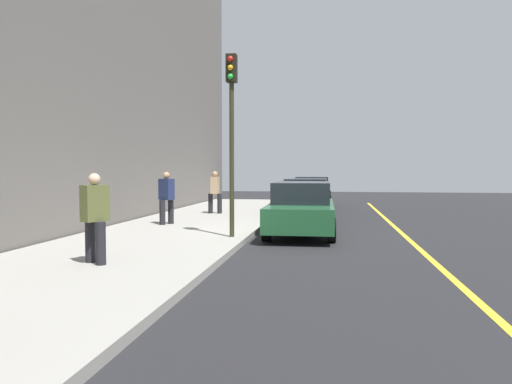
{
  "coord_description": "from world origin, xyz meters",
  "views": [
    {
      "loc": [
        13.95,
        1.13,
        1.87
      ],
      "look_at": [
        0.48,
        -0.95,
        1.25
      ],
      "focal_mm": 34.2,
      "sensor_mm": 36.0,
      "label": 1
    }
  ],
  "objects_px": {
    "traffic_light_pole": "(232,115)",
    "pedestrian_navy_coat": "(167,196)",
    "pedestrian_olive_coat": "(95,216)",
    "parked_car_navy": "(306,198)",
    "parked_car_black": "(312,192)",
    "parked_car_green": "(302,208)",
    "pedestrian_tan_coat": "(215,191)"
  },
  "relations": [
    {
      "from": "parked_car_black",
      "to": "parked_car_navy",
      "type": "relative_size",
      "value": 1.07
    },
    {
      "from": "parked_car_black",
      "to": "parked_car_green",
      "type": "relative_size",
      "value": 0.93
    },
    {
      "from": "parked_car_black",
      "to": "traffic_light_pole",
      "type": "distance_m",
      "value": 12.9
    },
    {
      "from": "pedestrian_navy_coat",
      "to": "pedestrian_olive_coat",
      "type": "relative_size",
      "value": 1.0
    },
    {
      "from": "parked_car_navy",
      "to": "traffic_light_pole",
      "type": "bearing_deg",
      "value": -12.14
    },
    {
      "from": "parked_car_green",
      "to": "pedestrian_navy_coat",
      "type": "distance_m",
      "value": 4.34
    },
    {
      "from": "parked_car_black",
      "to": "parked_car_green",
      "type": "height_order",
      "value": "same"
    },
    {
      "from": "traffic_light_pole",
      "to": "pedestrian_navy_coat",
      "type": "bearing_deg",
      "value": -133.97
    },
    {
      "from": "pedestrian_olive_coat",
      "to": "pedestrian_navy_coat",
      "type": "bearing_deg",
      "value": -172.31
    },
    {
      "from": "pedestrian_navy_coat",
      "to": "parked_car_black",
      "type": "bearing_deg",
      "value": 157.44
    },
    {
      "from": "parked_car_navy",
      "to": "pedestrian_olive_coat",
      "type": "height_order",
      "value": "pedestrian_olive_coat"
    },
    {
      "from": "pedestrian_navy_coat",
      "to": "parked_car_green",
      "type": "bearing_deg",
      "value": 82.06
    },
    {
      "from": "parked_car_navy",
      "to": "pedestrian_tan_coat",
      "type": "relative_size",
      "value": 2.48
    },
    {
      "from": "pedestrian_navy_coat",
      "to": "pedestrian_olive_coat",
      "type": "distance_m",
      "value": 6.47
    },
    {
      "from": "parked_car_black",
      "to": "pedestrian_olive_coat",
      "type": "height_order",
      "value": "pedestrian_olive_coat"
    },
    {
      "from": "pedestrian_navy_coat",
      "to": "pedestrian_olive_coat",
      "type": "xyz_separation_m",
      "value": [
        6.41,
        0.86,
        0.0
      ]
    },
    {
      "from": "parked_car_navy",
      "to": "parked_car_green",
      "type": "height_order",
      "value": "same"
    },
    {
      "from": "parked_car_navy",
      "to": "traffic_light_pole",
      "type": "xyz_separation_m",
      "value": [
        7.1,
        -1.53,
        2.51
      ]
    },
    {
      "from": "parked_car_navy",
      "to": "pedestrian_navy_coat",
      "type": "distance_m",
      "value": 6.18
    },
    {
      "from": "parked_car_green",
      "to": "pedestrian_olive_coat",
      "type": "height_order",
      "value": "pedestrian_olive_coat"
    },
    {
      "from": "parked_car_black",
      "to": "parked_car_green",
      "type": "distance_m",
      "value": 10.64
    },
    {
      "from": "parked_car_black",
      "to": "pedestrian_tan_coat",
      "type": "relative_size",
      "value": 2.65
    },
    {
      "from": "parked_car_green",
      "to": "traffic_light_pole",
      "type": "bearing_deg",
      "value": -40.94
    },
    {
      "from": "parked_car_green",
      "to": "pedestrian_tan_coat",
      "type": "bearing_deg",
      "value": -141.29
    },
    {
      "from": "parked_car_green",
      "to": "pedestrian_olive_coat",
      "type": "distance_m",
      "value": 6.75
    },
    {
      "from": "parked_car_navy",
      "to": "pedestrian_olive_coat",
      "type": "xyz_separation_m",
      "value": [
        10.98,
        -3.28,
        0.28
      ]
    },
    {
      "from": "pedestrian_navy_coat",
      "to": "pedestrian_olive_coat",
      "type": "bearing_deg",
      "value": 7.69
    },
    {
      "from": "parked_car_green",
      "to": "traffic_light_pole",
      "type": "distance_m",
      "value": 3.58
    },
    {
      "from": "pedestrian_olive_coat",
      "to": "pedestrian_tan_coat",
      "type": "height_order",
      "value": "pedestrian_tan_coat"
    },
    {
      "from": "parked_car_black",
      "to": "traffic_light_pole",
      "type": "bearing_deg",
      "value": -7.03
    },
    {
      "from": "parked_car_navy",
      "to": "pedestrian_olive_coat",
      "type": "bearing_deg",
      "value": -16.65
    },
    {
      "from": "pedestrian_navy_coat",
      "to": "pedestrian_olive_coat",
      "type": "height_order",
      "value": "pedestrian_olive_coat"
    }
  ]
}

